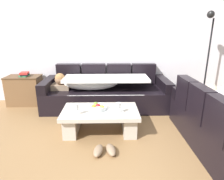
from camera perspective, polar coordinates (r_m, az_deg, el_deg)
ground_plane at (r=2.78m, az=1.11°, el=-17.61°), size 14.00×14.00×0.00m
back_wall at (r=4.44m, az=0.03°, el=14.06°), size 9.00×0.10×2.70m
couch_along_wall at (r=4.11m, az=-2.35°, el=-0.75°), size 2.59×0.92×0.88m
couch_near_window at (r=3.16m, az=29.70°, el=-8.64°), size 0.92×1.84×0.88m
coffee_table at (r=3.15m, az=-3.46°, el=-8.27°), size 1.20×0.68×0.38m
fruit_bowl at (r=3.09m, az=-4.17°, el=-5.10°), size 0.28×0.28×0.10m
wine_glass_near_left at (r=2.93m, az=-10.45°, el=-5.02°), size 0.07×0.07×0.17m
wine_glass_near_right at (r=2.94m, az=1.92°, el=-4.70°), size 0.07×0.07×0.17m
open_magazine at (r=3.08m, az=0.68°, el=-5.84°), size 0.29×0.22×0.01m
side_cabinet at (r=4.70m, az=-24.31°, el=-0.06°), size 0.72×0.44×0.64m
book_stack_on_cabinet at (r=4.59m, az=-24.37°, el=4.26°), size 0.19×0.23×0.09m
floor_lamp at (r=4.47m, az=26.18°, el=9.35°), size 0.33×0.31×1.95m
pair_of_shoes at (r=2.73m, az=-2.18°, el=-17.30°), size 0.34×0.30×0.09m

